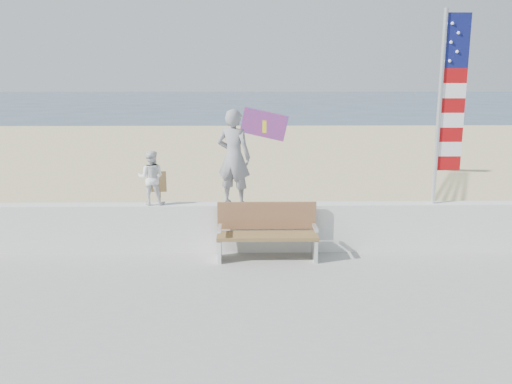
% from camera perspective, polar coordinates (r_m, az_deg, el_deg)
% --- Properties ---
extents(ground, '(220.00, 220.00, 0.00)m').
position_cam_1_polar(ground, '(8.55, -1.14, -11.47)').
color(ground, '#2D425B').
rests_on(ground, ground).
extents(sand, '(90.00, 40.00, 0.08)m').
position_cam_1_polar(sand, '(17.17, -1.11, 0.80)').
color(sand, '#CABB87').
rests_on(sand, ground).
extents(seawall, '(30.00, 0.35, 0.90)m').
position_cam_1_polar(seawall, '(10.22, -1.14, -3.72)').
color(seawall, silver).
rests_on(seawall, boardwalk).
extents(adult, '(0.76, 0.64, 1.76)m').
position_cam_1_polar(adult, '(9.94, -2.36, 3.68)').
color(adult, gray).
rests_on(adult, seawall).
extents(child, '(0.50, 0.39, 1.01)m').
position_cam_1_polar(child, '(10.15, -10.98, 1.49)').
color(child, white).
rests_on(child, seawall).
extents(bench, '(1.80, 0.57, 1.00)m').
position_cam_1_polar(bench, '(9.78, 1.18, -4.10)').
color(bench, olive).
rests_on(bench, boardwalk).
extents(flag, '(0.50, 0.08, 3.50)m').
position_cam_1_polar(flag, '(10.49, 19.45, 9.11)').
color(flag, silver).
rests_on(flag, seawall).
extents(parafoil_kite, '(1.15, 0.42, 0.77)m').
position_cam_1_polar(parafoil_kite, '(12.63, 1.01, 7.13)').
color(parafoil_kite, red).
rests_on(parafoil_kite, ground).
extents(sign, '(0.32, 0.07, 1.46)m').
position_cam_1_polar(sign, '(11.20, -10.16, -0.83)').
color(sign, brown).
rests_on(sign, sand).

